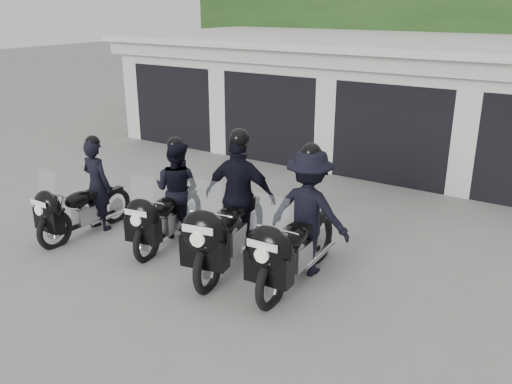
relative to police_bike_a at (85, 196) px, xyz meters
The scene contains 7 objects.
ground 3.47m from the police_bike_a, ahead, with size 80.00×80.00×0.00m, color gray.
garage_block 8.81m from the police_bike_a, 67.22° to the left, with size 16.40×6.80×2.96m.
background_vegetation 13.65m from the police_bike_a, 73.77° to the left, with size 20.00×3.90×5.80m.
police_bike_a is the anchor object (origin of this frame).
police_bike_b 1.57m from the police_bike_a, 23.04° to the left, with size 0.98×2.06×1.81m.
police_bike_c 2.84m from the police_bike_a, 11.08° to the left, with size 1.27×2.42×2.13m.
police_bike_d 3.96m from the police_bike_a, ahead, with size 1.26×2.36×2.05m.
Camera 1 is at (3.85, -5.74, 3.86)m, focal length 38.00 mm.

